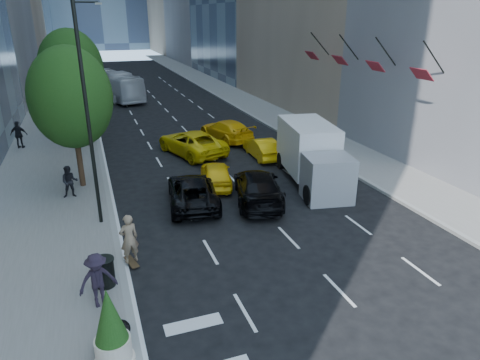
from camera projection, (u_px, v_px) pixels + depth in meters
name	position (u px, v px, depth m)	size (l,w,h in m)	color
ground	(267.00, 241.00, 18.06)	(160.00, 160.00, 0.00)	black
sidewalk_left	(60.00, 113.00, 41.50)	(6.00, 120.00, 0.15)	slate
sidewalk_right	(243.00, 100.00, 47.51)	(4.00, 120.00, 0.15)	slate
lamp_near	(90.00, 97.00, 17.47)	(2.13, 0.22, 10.00)	black
lamp_far	(83.00, 58.00, 33.26)	(2.13, 0.22, 10.00)	black
tree_near	(71.00, 98.00, 21.88)	(4.20, 4.20, 7.46)	#302113
tree_mid	(71.00, 69.00, 30.53)	(4.50, 4.50, 7.99)	#302113
tree_far	(73.00, 62.00, 42.19)	(3.90, 3.90, 6.92)	#302113
traffic_signal	(81.00, 58.00, 49.60)	(2.48, 0.53, 5.20)	black
facade_flags	(359.00, 60.00, 27.97)	(1.85, 13.30, 2.05)	black
skateboarder	(129.00, 242.00, 16.05)	(0.71, 0.47, 1.96)	#8A7156
black_sedan_lincoln	(193.00, 191.00, 21.38)	(2.34, 5.09, 1.41)	black
black_sedan_mercedes	(258.00, 187.00, 21.69)	(2.21, 5.43, 1.58)	black
taxi_a	(216.00, 174.00, 23.79)	(1.61, 4.00, 1.36)	yellow
taxi_b	(262.00, 148.00, 28.53)	(1.40, 4.00, 1.32)	yellow
taxi_c	(192.00, 142.00, 29.15)	(2.70, 5.86, 1.63)	#DFBF0B
taxi_d	(226.00, 130.00, 32.46)	(2.15, 5.30, 1.54)	yellow
city_bus	(115.00, 85.00, 48.00)	(2.59, 11.06, 3.08)	silver
box_truck	(312.00, 155.00, 23.88)	(3.63, 7.11, 3.25)	silver
pedestrian_a	(70.00, 182.00, 21.80)	(0.82, 0.64, 1.68)	black
pedestrian_b	(19.00, 135.00, 29.90)	(1.13, 0.47, 1.93)	black
pedestrian_c	(98.00, 280.00, 13.54)	(1.21, 0.69, 1.87)	black
trash_can	(105.00, 273.00, 14.70)	(0.67, 0.67, 1.00)	black
planter_shrub	(111.00, 329.00, 11.20)	(0.97, 0.97, 2.33)	beige
garbage_bags	(114.00, 335.00, 12.22)	(1.04, 1.00, 0.51)	black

